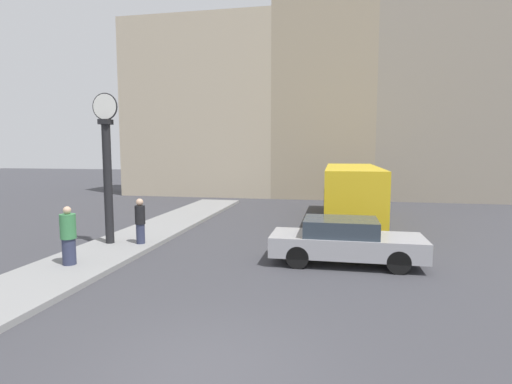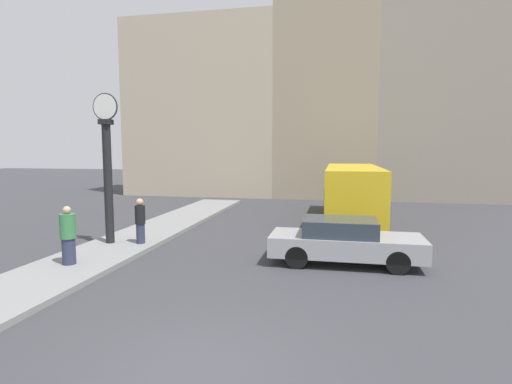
# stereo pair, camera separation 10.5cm
# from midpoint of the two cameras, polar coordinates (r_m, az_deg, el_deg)

# --- Properties ---
(ground_plane) EXTENTS (120.00, 120.00, 0.00)m
(ground_plane) POSITION_cam_midpoint_polar(r_m,az_deg,el_deg) (6.87, -8.56, -24.16)
(ground_plane) COLOR #38383D
(sidewalk_corner) EXTENTS (2.54, 21.76, 0.15)m
(sidewalk_corner) POSITION_cam_midpoint_polar(r_m,az_deg,el_deg) (16.60, -15.84, -5.93)
(sidewalk_corner) COLOR gray
(sidewalk_corner) RESTS_ON ground_plane
(building_row) EXTENTS (27.76, 5.00, 19.05)m
(building_row) POSITION_cam_midpoint_polar(r_m,az_deg,el_deg) (30.54, 8.61, 14.42)
(building_row) COLOR #B7A88E
(building_row) RESTS_ON ground_plane
(sedan_car) EXTENTS (4.54, 1.75, 1.38)m
(sedan_car) POSITION_cam_midpoint_polar(r_m,az_deg,el_deg) (12.47, 12.34, -6.83)
(sedan_car) COLOR #9E9EA3
(sedan_car) RESTS_ON ground_plane
(bus_distant) EXTENTS (2.45, 8.79, 2.65)m
(bus_distant) POSITION_cam_midpoint_polar(r_m,az_deg,el_deg) (19.80, 13.37, 0.28)
(bus_distant) COLOR gold
(bus_distant) RESTS_ON ground_plane
(street_clock) EXTENTS (0.93, 0.38, 5.25)m
(street_clock) POSITION_cam_midpoint_polar(r_m,az_deg,el_deg) (14.91, -20.66, 3.15)
(street_clock) COLOR black
(street_clock) RESTS_ON sidewalk_corner
(pedestrian_green_hoodie) EXTENTS (0.44, 0.44, 1.69)m
(pedestrian_green_hoodie) POSITION_cam_midpoint_polar(r_m,az_deg,el_deg) (12.74, -25.45, -5.72)
(pedestrian_green_hoodie) COLOR #2D334C
(pedestrian_green_hoodie) RESTS_ON sidewalk_corner
(pedestrian_black_jacket) EXTENTS (0.35, 0.35, 1.60)m
(pedestrian_black_jacket) POSITION_cam_midpoint_polar(r_m,az_deg,el_deg) (14.68, -16.42, -4.00)
(pedestrian_black_jacket) COLOR #2D334C
(pedestrian_black_jacket) RESTS_ON sidewalk_corner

